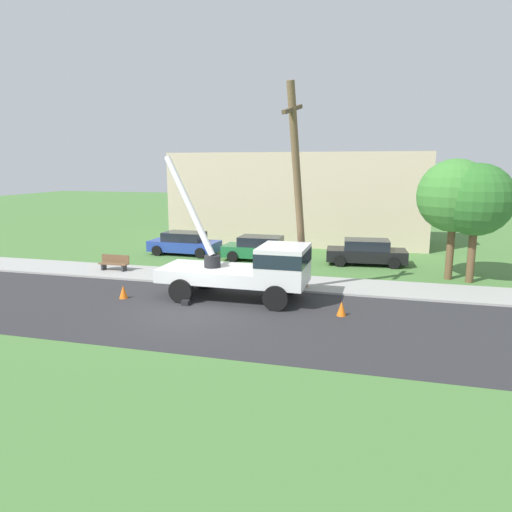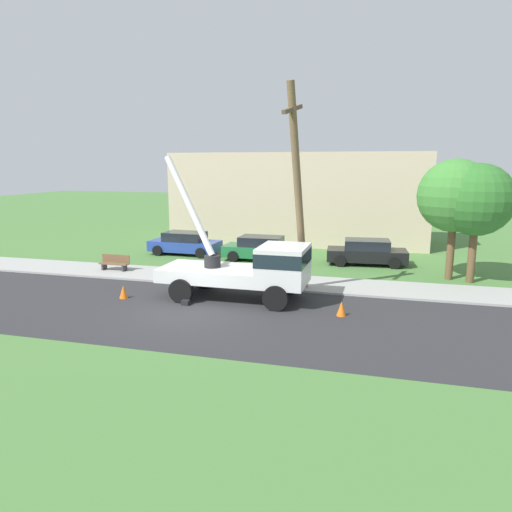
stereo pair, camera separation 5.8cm
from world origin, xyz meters
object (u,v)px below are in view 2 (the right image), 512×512
object	(u,v)px
roadside_tree_near	(455,196)
leaning_utility_pole	(298,190)
traffic_cone_behind	(123,292)
park_bench	(115,263)
parked_sedan_black	(367,252)
parked_sedan_blue	(185,243)
utility_truck	(253,267)
traffic_cone_ahead	(341,309)
parked_sedan_green	(261,248)
roadside_tree_far	(477,200)

from	to	relation	value
roadside_tree_near	leaning_utility_pole	bearing A→B (deg)	-145.53
traffic_cone_behind	park_bench	world-z (taller)	park_bench
traffic_cone_behind	parked_sedan_black	world-z (taller)	parked_sedan_black
leaning_utility_pole	roadside_tree_near	world-z (taller)	leaning_utility_pole
parked_sedan_black	roadside_tree_near	xyz separation A→B (m)	(4.06, -2.50, 3.38)
parked_sedan_blue	utility_truck	bearing A→B (deg)	-51.61
utility_truck	traffic_cone_ahead	size ratio (longest dim) A/B	12.07
parked_sedan_black	utility_truck	bearing A→B (deg)	-117.01
traffic_cone_ahead	parked_sedan_green	world-z (taller)	parked_sedan_green
utility_truck	leaning_utility_pole	xyz separation A→B (m)	(1.60, 1.33, 3.14)
leaning_utility_pole	traffic_cone_behind	xyz separation A→B (m)	(-6.96, -2.55, -4.27)
traffic_cone_ahead	parked_sedan_black	bearing A→B (deg)	86.72
parked_sedan_black	leaning_utility_pole	bearing A→B (deg)	-110.86
traffic_cone_ahead	park_bench	size ratio (longest dim) A/B	0.35
traffic_cone_ahead	roadside_tree_near	xyz separation A→B (m)	(4.62, 7.19, 3.81)
utility_truck	parked_sedan_blue	size ratio (longest dim) A/B	1.52
utility_truck	roadside_tree_near	world-z (taller)	utility_truck
leaning_utility_pole	roadside_tree_near	xyz separation A→B (m)	(6.80, 4.67, -0.45)
leaning_utility_pole	roadside_tree_far	distance (m)	8.81
traffic_cone_ahead	parked_sedan_blue	world-z (taller)	parked_sedan_blue
parked_sedan_blue	roadside_tree_far	bearing A→B (deg)	-10.80
traffic_cone_ahead	roadside_tree_near	world-z (taller)	roadside_tree_near
traffic_cone_behind	parked_sedan_black	xyz separation A→B (m)	(9.69, 9.72, 0.43)
roadside_tree_near	park_bench	bearing A→B (deg)	-170.29
traffic_cone_ahead	traffic_cone_behind	distance (m)	9.13
leaning_utility_pole	traffic_cone_ahead	xyz separation A→B (m)	(2.17, -2.53, -4.27)
utility_truck	roadside_tree_near	distance (m)	10.66
traffic_cone_ahead	parked_sedan_black	size ratio (longest dim) A/B	0.12
traffic_cone_behind	roadside_tree_far	xyz separation A→B (m)	(14.66, 6.79, 3.67)
traffic_cone_behind	park_bench	bearing A→B (deg)	125.37
traffic_cone_behind	parked_sedan_black	bearing A→B (deg)	45.09
parked_sedan_black	park_bench	bearing A→B (deg)	-157.15
roadside_tree_far	leaning_utility_pole	bearing A→B (deg)	-151.16
park_bench	utility_truck	bearing A→B (deg)	-20.24
traffic_cone_ahead	traffic_cone_behind	xyz separation A→B (m)	(-9.13, -0.02, 0.00)
leaning_utility_pole	parked_sedan_green	size ratio (longest dim) A/B	2.00
leaning_utility_pole	parked_sedan_green	world-z (taller)	leaning_utility_pole
traffic_cone_behind	parked_sedan_green	size ratio (longest dim) A/B	0.13
leaning_utility_pole	parked_sedan_green	xyz separation A→B (m)	(-3.35, 6.78, -3.83)
utility_truck	traffic_cone_behind	world-z (taller)	utility_truck
traffic_cone_behind	roadside_tree_far	bearing A→B (deg)	24.86
roadside_tree_far	utility_truck	bearing A→B (deg)	-149.10
parked_sedan_green	traffic_cone_behind	bearing A→B (deg)	-111.16
parked_sedan_green	traffic_cone_ahead	bearing A→B (deg)	-59.32
leaning_utility_pole	parked_sedan_black	bearing A→B (deg)	69.14
utility_truck	parked_sedan_black	distance (m)	9.56
parked_sedan_black	roadside_tree_far	world-z (taller)	roadside_tree_far
utility_truck	traffic_cone_behind	distance (m)	5.61
roadside_tree_far	parked_sedan_blue	bearing A→B (deg)	169.20
leaning_utility_pole	parked_sedan_black	xyz separation A→B (m)	(2.73, 7.17, -3.83)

